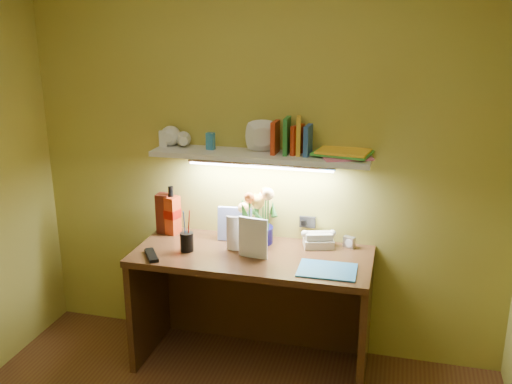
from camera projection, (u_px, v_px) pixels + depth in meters
desk at (252, 310)px, 3.47m from camera, size 1.40×0.60×0.75m
flower_bouquet at (257, 215)px, 3.48m from camera, size 0.23×0.23×0.35m
telephone at (318, 238)px, 3.44m from camera, size 0.21×0.18×0.11m
desk_clock at (349, 242)px, 3.43m from camera, size 0.08×0.06×0.07m
whisky_bottle at (172, 210)px, 3.62m from camera, size 0.10×0.10×0.31m
whisky_box at (164, 213)px, 3.65m from camera, size 0.08×0.08×0.26m
pen_cup at (187, 236)px, 3.36m from camera, size 0.10×0.10×0.19m
art_card at (235, 224)px, 3.53m from camera, size 0.21×0.07×0.21m
tv_remote at (151, 255)px, 3.30m from camera, size 0.15×0.18×0.02m
blue_folder at (327, 270)px, 3.12m from camera, size 0.32×0.24×0.01m
desk_book_a at (227, 233)px, 3.38m from camera, size 0.16×0.02×0.22m
desk_book_b at (239, 236)px, 3.29m from camera, size 0.18×0.05×0.24m
wall_shelf at (263, 150)px, 3.35m from camera, size 1.32×0.31×0.25m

